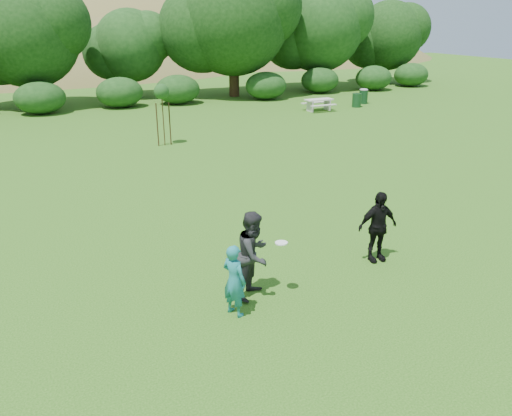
{
  "coord_description": "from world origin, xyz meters",
  "views": [
    {
      "loc": [
        -5.11,
        -7.78,
        5.68
      ],
      "look_at": [
        0.0,
        3.0,
        1.1
      ],
      "focal_mm": 35.0,
      "sensor_mm": 36.0,
      "label": 1
    }
  ],
  "objects_px": {
    "player_black": "(378,227)",
    "trash_can_near": "(357,100)",
    "picnic_table": "(319,103)",
    "player_grey": "(254,254)",
    "sapling": "(162,93)",
    "trash_can_lidded": "(363,96)",
    "player_teal": "(234,280)"
  },
  "relations": [
    {
      "from": "trash_can_lidded",
      "to": "player_teal",
      "type": "bearing_deg",
      "value": -132.01
    },
    {
      "from": "player_grey",
      "to": "player_black",
      "type": "bearing_deg",
      "value": -34.0
    },
    {
      "from": "picnic_table",
      "to": "trash_can_lidded",
      "type": "relative_size",
      "value": 1.71
    },
    {
      "from": "player_grey",
      "to": "picnic_table",
      "type": "distance_m",
      "value": 23.21
    },
    {
      "from": "player_black",
      "to": "trash_can_lidded",
      "type": "bearing_deg",
      "value": 58.88
    },
    {
      "from": "trash_can_lidded",
      "to": "player_grey",
      "type": "bearing_deg",
      "value": -131.68
    },
    {
      "from": "player_grey",
      "to": "player_teal",
      "type": "bearing_deg",
      "value": -179.98
    },
    {
      "from": "picnic_table",
      "to": "trash_can_lidded",
      "type": "distance_m",
      "value": 4.52
    },
    {
      "from": "trash_can_lidded",
      "to": "picnic_table",
      "type": "bearing_deg",
      "value": -165.28
    },
    {
      "from": "sapling",
      "to": "trash_can_lidded",
      "type": "distance_m",
      "value": 17.05
    },
    {
      "from": "player_black",
      "to": "sapling",
      "type": "relative_size",
      "value": 0.63
    },
    {
      "from": "sapling",
      "to": "trash_can_lidded",
      "type": "height_order",
      "value": "sapling"
    },
    {
      "from": "player_teal",
      "to": "player_grey",
      "type": "bearing_deg",
      "value": -77.04
    },
    {
      "from": "player_black",
      "to": "trash_can_near",
      "type": "xyz_separation_m",
      "value": [
        13.12,
        18.84,
        -0.45
      ]
    },
    {
      "from": "picnic_table",
      "to": "trash_can_lidded",
      "type": "xyz_separation_m",
      "value": [
        4.37,
        1.15,
        0.02
      ]
    },
    {
      "from": "picnic_table",
      "to": "player_teal",
      "type": "bearing_deg",
      "value": -126.09
    },
    {
      "from": "player_teal",
      "to": "picnic_table",
      "type": "distance_m",
      "value": 24.03
    },
    {
      "from": "player_teal",
      "to": "player_black",
      "type": "distance_m",
      "value": 4.18
    },
    {
      "from": "picnic_table",
      "to": "trash_can_near",
      "type": "bearing_deg",
      "value": 2.92
    },
    {
      "from": "player_grey",
      "to": "picnic_table",
      "type": "relative_size",
      "value": 1.07
    },
    {
      "from": "player_black",
      "to": "trash_can_lidded",
      "type": "distance_m",
      "value": 24.51
    },
    {
      "from": "trash_can_near",
      "to": "player_grey",
      "type": "bearing_deg",
      "value": -130.99
    },
    {
      "from": "player_teal",
      "to": "trash_can_lidded",
      "type": "distance_m",
      "value": 27.68
    },
    {
      "from": "player_grey",
      "to": "trash_can_lidded",
      "type": "relative_size",
      "value": 1.84
    },
    {
      "from": "player_teal",
      "to": "sapling",
      "type": "relative_size",
      "value": 0.54
    },
    {
      "from": "trash_can_near",
      "to": "player_black",
      "type": "bearing_deg",
      "value": -124.86
    },
    {
      "from": "player_grey",
      "to": "player_black",
      "type": "xyz_separation_m",
      "value": [
        3.43,
        0.21,
        -0.07
      ]
    },
    {
      "from": "player_teal",
      "to": "player_black",
      "type": "height_order",
      "value": "player_black"
    },
    {
      "from": "player_grey",
      "to": "sapling",
      "type": "height_order",
      "value": "sapling"
    },
    {
      "from": "sapling",
      "to": "trash_can_lidded",
      "type": "xyz_separation_m",
      "value": [
        15.88,
        5.92,
        -1.88
      ]
    },
    {
      "from": "player_grey",
      "to": "trash_can_near",
      "type": "height_order",
      "value": "player_grey"
    },
    {
      "from": "player_grey",
      "to": "picnic_table",
      "type": "bearing_deg",
      "value": 16.94
    }
  ]
}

